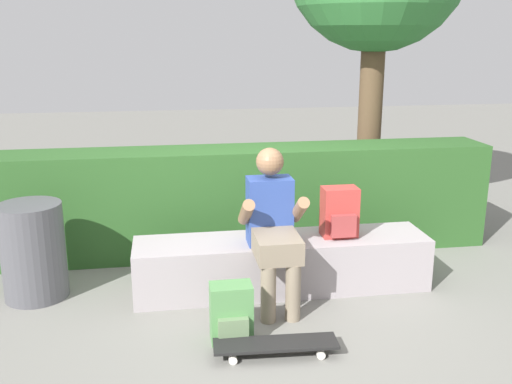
% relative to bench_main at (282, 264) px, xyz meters
% --- Properties ---
extents(ground_plane, '(24.00, 24.00, 0.00)m').
position_rel_bench_main_xyz_m(ground_plane, '(0.00, -0.35, -0.21)').
color(ground_plane, slate).
extents(bench_main, '(2.34, 0.51, 0.43)m').
position_rel_bench_main_xyz_m(bench_main, '(0.00, 0.00, 0.00)').
color(bench_main, '#9A9194').
rests_on(bench_main, ground).
extents(person_skater, '(0.49, 0.62, 1.18)m').
position_rel_bench_main_xyz_m(person_skater, '(-0.12, -0.22, 0.42)').
color(person_skater, '#2D4793').
rests_on(person_skater, ground).
extents(skateboard_near_person, '(0.81, 0.24, 0.09)m').
position_rel_bench_main_xyz_m(skateboard_near_person, '(-0.24, -0.99, -0.14)').
color(skateboard_near_person, black).
rests_on(skateboard_near_person, ground).
extents(backpack_on_bench, '(0.28, 0.23, 0.40)m').
position_rel_bench_main_xyz_m(backpack_on_bench, '(0.46, -0.01, 0.41)').
color(backpack_on_bench, '#B23833').
rests_on(backpack_on_bench, bench_main).
extents(backpack_on_ground, '(0.28, 0.23, 0.40)m').
position_rel_bench_main_xyz_m(backpack_on_ground, '(-0.50, -0.76, -0.02)').
color(backpack_on_ground, '#51894C').
rests_on(backpack_on_ground, ground).
extents(hedge_row, '(4.53, 0.54, 0.98)m').
position_rel_bench_main_xyz_m(hedge_row, '(-0.13, 0.92, 0.28)').
color(hedge_row, '#2A5523').
rests_on(hedge_row, ground).
extents(trash_bin, '(0.48, 0.48, 0.76)m').
position_rel_bench_main_xyz_m(trash_bin, '(-1.93, 0.16, 0.16)').
color(trash_bin, '#4C4C51').
rests_on(trash_bin, ground).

